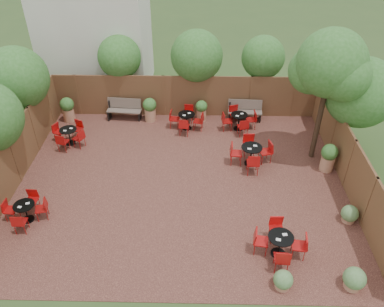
{
  "coord_description": "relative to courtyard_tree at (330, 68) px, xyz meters",
  "views": [
    {
      "loc": [
        0.66,
        -11.17,
        9.43
      ],
      "look_at": [
        0.4,
        0.5,
        1.0
      ],
      "focal_mm": 36.76,
      "sensor_mm": 36.0,
      "label": 1
    }
  ],
  "objects": [
    {
      "name": "park_bench_right",
      "position": [
        -2.46,
        2.84,
        -3.32
      ],
      "size": [
        1.57,
        0.57,
        0.95
      ],
      "rotation": [
        0.0,
        0.0,
        -0.05
      ],
      "color": "brown",
      "rests_on": "courtyard_paving"
    },
    {
      "name": "courtyard_tree",
      "position": [
        0.0,
        0.0,
        0.0
      ],
      "size": [
        2.65,
        2.55,
        5.21
      ],
      "rotation": [
        0.0,
        0.0,
        0.15
      ],
      "color": "black",
      "rests_on": "courtyard_paving"
    },
    {
      "name": "bistro_tables",
      "position": [
        -5.0,
        -0.75,
        -3.38
      ],
      "size": [
        9.54,
        8.61,
        0.92
      ],
      "color": "black",
      "rests_on": "courtyard_paving"
    },
    {
      "name": "park_bench_left",
      "position": [
        -8.01,
        2.84,
        -3.32
      ],
      "size": [
        1.59,
        0.64,
        0.96
      ],
      "rotation": [
        0.0,
        0.0,
        -0.09
      ],
      "color": "brown",
      "rests_on": "courtyard_paving"
    },
    {
      "name": "fence_back",
      "position": [
        -5.21,
        3.21,
        -2.83
      ],
      "size": [
        12.0,
        0.08,
        2.0
      ],
      "primitive_type": "cube",
      "color": "#55301F",
      "rests_on": "ground"
    },
    {
      "name": "fence_left",
      "position": [
        -11.21,
        -1.79,
        -2.83
      ],
      "size": [
        0.08,
        10.0,
        2.0
      ],
      "primitive_type": "cube",
      "color": "#55301F",
      "rests_on": "ground"
    },
    {
      "name": "neighbour_building",
      "position": [
        -9.71,
        6.21,
        0.17
      ],
      "size": [
        5.0,
        4.0,
        8.0
      ],
      "primitive_type": "cube",
      "color": "silver",
      "rests_on": "ground"
    },
    {
      "name": "courtyard_paving",
      "position": [
        -5.21,
        -1.79,
        -3.82
      ],
      "size": [
        12.0,
        10.0,
        0.02
      ],
      "primitive_type": "cube",
      "color": "#371C16",
      "rests_on": "ground"
    },
    {
      "name": "overhang_foliage",
      "position": [
        -6.75,
        0.76,
        -1.12
      ],
      "size": [
        15.78,
        10.32,
        2.64
      ],
      "color": "#2D6621",
      "rests_on": "ground"
    },
    {
      "name": "ground",
      "position": [
        -5.21,
        -1.79,
        -3.83
      ],
      "size": [
        80.0,
        80.0,
        0.0
      ],
      "primitive_type": "plane",
      "color": "#354F23",
      "rests_on": "ground"
    },
    {
      "name": "planters",
      "position": [
        -5.49,
        1.69,
        -3.22
      ],
      "size": [
        11.54,
        4.22,
        1.14
      ],
      "color": "#AF7757",
      "rests_on": "courtyard_paving"
    },
    {
      "name": "low_shrubs",
      "position": [
        -0.58,
        -5.4,
        -3.51
      ],
      "size": [
        3.15,
        3.16,
        0.68
      ],
      "color": "#AF7757",
      "rests_on": "courtyard_paving"
    },
    {
      "name": "fence_right",
      "position": [
        0.79,
        -1.79,
        -2.83
      ],
      "size": [
        0.08,
        10.0,
        2.0
      ],
      "primitive_type": "cube",
      "color": "#55301F",
      "rests_on": "ground"
    }
  ]
}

